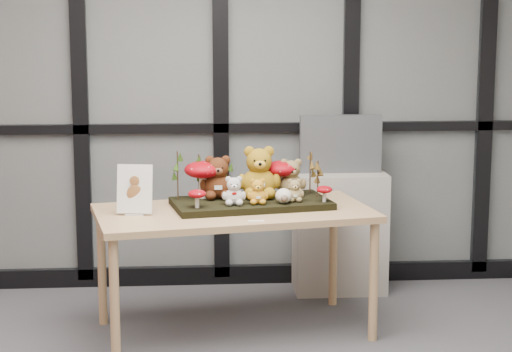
{
  "coord_description": "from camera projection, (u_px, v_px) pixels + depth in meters",
  "views": [
    {
      "loc": [
        0.24,
        -3.51,
        1.8
      ],
      "look_at": [
        0.61,
        1.47,
        0.91
      ],
      "focal_mm": 65.0,
      "sensor_mm": 36.0,
      "label": 1
    }
  ],
  "objects": [
    {
      "name": "cabinet",
      "position": [
        340.0,
        232.0,
        5.99
      ],
      "size": [
        0.58,
        0.34,
        0.78
      ],
      "primitive_type": "cube",
      "color": "#9B948B",
      "rests_on": "floor"
    },
    {
      "name": "mushroom_front_left",
      "position": [
        197.0,
        198.0,
        5.01
      ],
      "size": [
        0.1,
        0.1,
        0.11
      ],
      "primitive_type": null,
      "color": "#90040D",
      "rests_on": "diorama_tray"
    },
    {
      "name": "bear_tan_back",
      "position": [
        291.0,
        175.0,
        5.34
      ],
      "size": [
        0.21,
        0.19,
        0.23
      ],
      "primitive_type": null,
      "rotation": [
        0.0,
        0.0,
        0.19
      ],
      "color": "olive",
      "rests_on": "diorama_tray"
    },
    {
      "name": "sign_holder",
      "position": [
        135.0,
        192.0,
        5.0
      ],
      "size": [
        0.2,
        0.09,
        0.27
      ],
      "rotation": [
        0.0,
        0.0,
        -0.15
      ],
      "color": "silver",
      "rests_on": "display_table"
    },
    {
      "name": "mushroom_front_right",
      "position": [
        324.0,
        193.0,
        5.17
      ],
      "size": [
        0.09,
        0.09,
        0.1
      ],
      "primitive_type": null,
      "color": "#90040D",
      "rests_on": "diorama_tray"
    },
    {
      "name": "sprig_green_mid_left",
      "position": [
        199.0,
        176.0,
        5.28
      ],
      "size": [
        0.05,
        0.05,
        0.25
      ],
      "primitive_type": null,
      "color": "#18360C",
      "rests_on": "diorama_tray"
    },
    {
      "name": "sprig_dry_far_right",
      "position": [
        310.0,
        173.0,
        5.38
      ],
      "size": [
        0.05,
        0.05,
        0.25
      ],
      "primitive_type": null,
      "color": "brown",
      "rests_on": "diorama_tray"
    },
    {
      "name": "bear_beige_small",
      "position": [
        295.0,
        189.0,
        5.18
      ],
      "size": [
        0.12,
        0.12,
        0.14
      ],
      "primitive_type": null,
      "rotation": [
        0.0,
        0.0,
        0.19
      ],
      "color": "#99814E",
      "rests_on": "diorama_tray"
    },
    {
      "name": "mushroom_back_left",
      "position": [
        203.0,
        178.0,
        5.26
      ],
      "size": [
        0.21,
        0.21,
        0.23
      ],
      "primitive_type": null,
      "color": "#90040D",
      "rests_on": "diorama_tray"
    },
    {
      "name": "bear_brown_medium",
      "position": [
        218.0,
        175.0,
        5.26
      ],
      "size": [
        0.24,
        0.22,
        0.27
      ],
      "primitive_type": null,
      "rotation": [
        0.0,
        0.0,
        0.19
      ],
      "color": "#4C230F",
      "rests_on": "diorama_tray"
    },
    {
      "name": "glass_partition",
      "position": [
        150.0,
        72.0,
        5.93
      ],
      "size": [
        4.9,
        0.06,
        2.78
      ],
      "color": "#2D383F",
      "rests_on": "floor"
    },
    {
      "name": "room_shell",
      "position": [
        123.0,
        44.0,
        3.45
      ],
      "size": [
        5.0,
        5.0,
        5.0
      ],
      "color": "#B1AFA7",
      "rests_on": "floor"
    },
    {
      "name": "label_card",
      "position": [
        256.0,
        221.0,
        4.87
      ],
      "size": [
        0.09,
        0.03,
        0.0
      ],
      "primitive_type": "cube",
      "color": "white",
      "rests_on": "display_table"
    },
    {
      "name": "diorama_tray",
      "position": [
        251.0,
        203.0,
        5.22
      ],
      "size": [
        0.94,
        0.59,
        0.04
      ],
      "primitive_type": "cube",
      "rotation": [
        0.0,
        0.0,
        0.19
      ],
      "color": "black",
      "rests_on": "display_table"
    },
    {
      "name": "sprig_dry_mid_right",
      "position": [
        318.0,
        179.0,
        5.28
      ],
      "size": [
        0.05,
        0.05,
        0.21
      ],
      "primitive_type": null,
      "color": "brown",
      "rests_on": "diorama_tray"
    },
    {
      "name": "plush_cream_hedgehog",
      "position": [
        284.0,
        195.0,
        5.13
      ],
      "size": [
        0.08,
        0.08,
        0.09
      ],
      "primitive_type": null,
      "rotation": [
        0.0,
        0.0,
        0.19
      ],
      "color": "white",
      "rests_on": "diorama_tray"
    },
    {
      "name": "bear_small_yellow",
      "position": [
        258.0,
        190.0,
        5.11
      ],
      "size": [
        0.14,
        0.13,
        0.16
      ],
      "primitive_type": null,
      "rotation": [
        0.0,
        0.0,
        0.19
      ],
      "color": "orange",
      "rests_on": "diorama_tray"
    },
    {
      "name": "bear_pooh_yellow",
      "position": [
        259.0,
        169.0,
        5.28
      ],
      "size": [
        0.28,
        0.27,
        0.32
      ],
      "primitive_type": null,
      "rotation": [
        0.0,
        0.0,
        0.19
      ],
      "color": "#A37715",
      "rests_on": "diorama_tray"
    },
    {
      "name": "bear_white_bow",
      "position": [
        234.0,
        189.0,
        5.09
      ],
      "size": [
        0.15,
        0.14,
        0.17
      ],
      "primitive_type": null,
      "rotation": [
        0.0,
        0.0,
        0.19
      ],
      "color": "silver",
      "rests_on": "diorama_tray"
    },
    {
      "name": "sprig_green_centre",
      "position": [
        228.0,
        179.0,
        5.34
      ],
      "size": [
        0.05,
        0.05,
        0.19
      ],
      "primitive_type": null,
      "color": "#18360C",
      "rests_on": "diorama_tray"
    },
    {
      "name": "sprig_green_far_left",
      "position": [
        178.0,
        176.0,
        5.2
      ],
      "size": [
        0.05,
        0.05,
        0.28
      ],
      "primitive_type": null,
      "color": "#18360C",
      "rests_on": "diorama_tray"
    },
    {
      "name": "mushroom_back_right",
      "position": [
        282.0,
        176.0,
        5.36
      ],
      "size": [
        0.2,
        0.2,
        0.22
      ],
      "primitive_type": null,
      "color": "#90040D",
      "rests_on": "diorama_tray"
    },
    {
      "name": "display_table",
      "position": [
        234.0,
        222.0,
        5.16
      ],
      "size": [
        1.63,
        1.03,
        0.71
      ],
      "rotation": [
        0.0,
        0.0,
        0.19
      ],
      "color": "tan",
      "rests_on": "floor"
    },
    {
      "name": "monitor",
      "position": [
        341.0,
        144.0,
        5.9
      ],
      "size": [
        0.52,
        0.05,
        0.37
      ],
      "color": "#4C4E53",
      "rests_on": "cabinet"
    }
  ]
}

